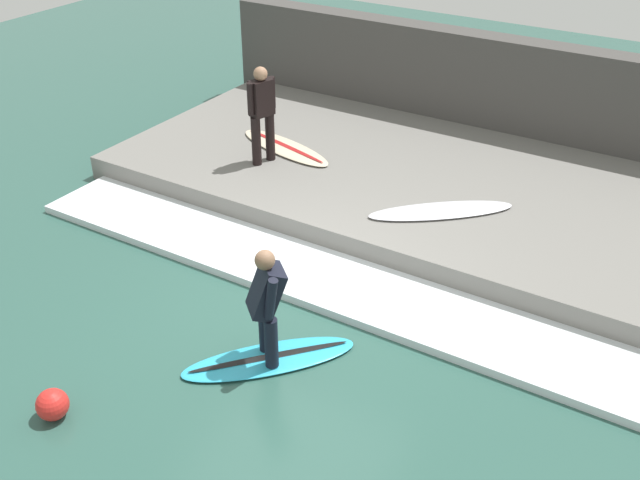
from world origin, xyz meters
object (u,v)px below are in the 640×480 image
Objects in this scene: surfer_waiting_near at (262,110)px; surfboard_riding at (269,359)px; surfboard_waiting_near at (285,147)px; marker_buoy at (52,404)px; surfer_riding at (267,300)px; surfboard_spare at (441,211)px.

surfboard_riding is at bearing -144.12° from surfer_waiting_near.
marker_buoy is at bearing -168.52° from surfboard_waiting_near.
marker_buoy is at bearing -167.20° from surfer_waiting_near.
surfer_riding is 3.51m from surfboard_spare.
surfboard_waiting_near is (4.10, 2.54, 0.38)m from surfboard_riding.
surfboard_waiting_near is 3.10m from surfboard_spare.
surfboard_spare is at bearing -8.01° from surfboard_riding.
surfboard_spare is at bearing -8.01° from surfer_riding.
surfer_waiting_near is 3.15m from surfboard_spare.
surfer_waiting_near is 5.60m from marker_buoy.
surfboard_waiting_near is (4.10, 2.54, -0.40)m from surfer_riding.
surfer_riding is (0.00, 0.00, 0.79)m from surfboard_riding.
surfboard_waiting_near reaches higher than surfboard_spare.
surfer_waiting_near is at bearing 35.88° from surfer_riding.
surfer_waiting_near reaches higher than surfer_riding.
surfer_riding is at bearing 14.04° from surfboard_riding.
surfboard_spare is (3.46, -0.49, 0.38)m from surfboard_riding.
surfer_waiting_near is at bearing 35.88° from surfboard_riding.
marker_buoy is at bearing 143.83° from surfer_riding.
surfer_waiting_near is at bearing 88.59° from surfboard_spare.
marker_buoy is (-5.93, -1.20, -0.25)m from surfboard_waiting_near.
surfboard_riding is at bearing -165.96° from surfer_riding.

